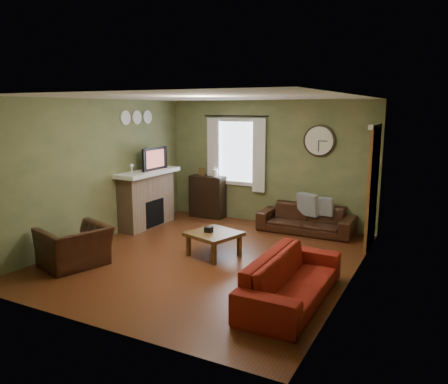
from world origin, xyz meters
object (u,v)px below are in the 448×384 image
at_px(bookshelf, 208,197).
at_px(sofa_red, 292,279).
at_px(sofa_brown, 306,219).
at_px(coffee_table, 214,244).
at_px(armchair, 75,247).

distance_m(bookshelf, sofa_red, 4.57).
bearing_deg(sofa_brown, coffee_table, -114.83).
bearing_deg(armchair, sofa_red, 112.94).
height_order(bookshelf, sofa_brown, bookshelf).
xyz_separation_m(bookshelf, sofa_red, (3.12, -3.34, -0.17)).
xyz_separation_m(armchair, coffee_table, (1.68, 1.44, -0.11)).
relative_size(armchair, coffee_table, 1.29).
xyz_separation_m(bookshelf, coffee_table, (1.40, -2.25, -0.27)).
bearing_deg(sofa_red, sofa_brown, 13.81).
height_order(sofa_brown, armchair, armchair).
relative_size(bookshelf, sofa_red, 0.46).
bearing_deg(sofa_red, armchair, 95.97).
bearing_deg(coffee_table, bookshelf, 121.76).
distance_m(bookshelf, armchair, 3.71).
distance_m(sofa_red, armchair, 3.43).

